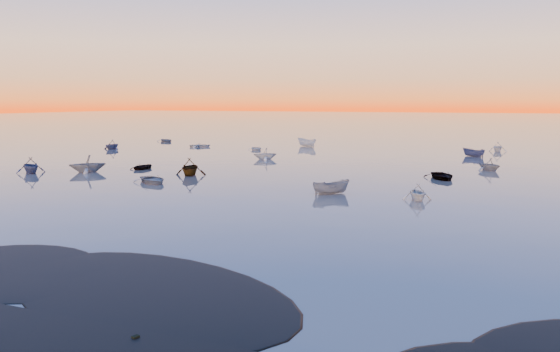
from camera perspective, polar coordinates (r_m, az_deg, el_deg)
The scene contains 6 objects.
ground at distance 120.25m, azimuth 14.45°, elevation 3.55°, with size 600.00×600.00×0.00m, color slate.
mud_lobes at distance 25.28m, azimuth -18.51°, elevation -12.14°, with size 140.00×6.00×0.07m, color black, non-canonical shape.
moored_fleet at distance 74.10m, azimuth 9.60°, elevation 1.17°, with size 124.00×58.00×1.20m, color silver, non-canonical shape.
boat_near_left at distance 58.42m, azimuth -13.17°, elevation -0.71°, with size 4.45×1.85×1.11m, color slate.
boat_near_center at distance 50.38m, azimuth 5.35°, elevation -1.88°, with size 3.66×1.55×1.27m, color slate.
boat_near_right at distance 48.63m, azimuth 14.16°, elevation -2.44°, with size 3.18×1.43×1.11m, color silver.
Camera 1 is at (15.70, -18.92, 8.48)m, focal length 35.00 mm.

